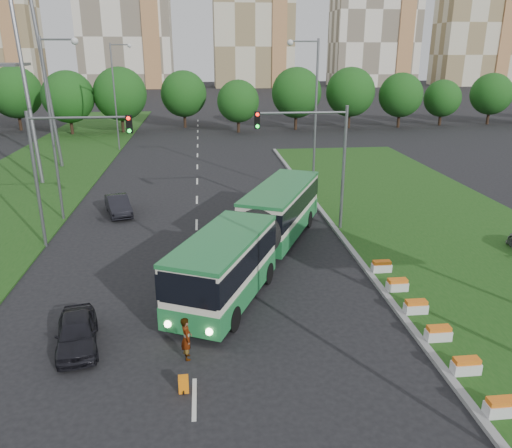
{
  "coord_description": "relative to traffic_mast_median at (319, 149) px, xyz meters",
  "views": [
    {
      "loc": [
        -2.43,
        -20.1,
        11.1
      ],
      "look_at": [
        0.21,
        4.26,
        2.6
      ],
      "focal_mm": 35.0,
      "sensor_mm": 36.0,
      "label": 1
    }
  ],
  "objects": [
    {
      "name": "ground",
      "position": [
        -4.78,
        -10.0,
        -5.35
      ],
      "size": [
        360.0,
        360.0,
        0.0
      ],
      "primitive_type": "plane",
      "color": "black",
      "rests_on": "ground"
    },
    {
      "name": "grass_median",
      "position": [
        8.22,
        -2.0,
        -5.27
      ],
      "size": [
        14.0,
        60.0,
        0.15
      ],
      "primitive_type": "cube",
      "color": "#1A4614",
      "rests_on": "ground"
    },
    {
      "name": "median_kerb",
      "position": [
        1.27,
        -2.0,
        -5.26
      ],
      "size": [
        0.3,
        60.0,
        0.18
      ],
      "primitive_type": "cube",
      "color": "gray",
      "rests_on": "ground"
    },
    {
      "name": "left_verge",
      "position": [
        -22.78,
        15.0,
        -5.3
      ],
      "size": [
        12.0,
        110.0,
        0.1
      ],
      "primitive_type": "cube",
      "color": "#1A4614",
      "rests_on": "ground"
    },
    {
      "name": "lane_markings",
      "position": [
        -7.78,
        10.0,
        -5.35
      ],
      "size": [
        0.2,
        100.0,
        0.01
      ],
      "primitive_type": null,
      "color": "silver",
      "rests_on": "ground"
    },
    {
      "name": "flower_planters",
      "position": [
        1.92,
        -12.5,
        -4.9
      ],
      "size": [
        1.1,
        11.5,
        0.6
      ],
      "primitive_type": null,
      "color": "silver",
      "rests_on": "grass_median"
    },
    {
      "name": "traffic_mast_median",
      "position": [
        0.0,
        0.0,
        0.0
      ],
      "size": [
        5.76,
        0.32,
        8.0
      ],
      "color": "slate",
      "rests_on": "ground"
    },
    {
      "name": "traffic_mast_left",
      "position": [
        -15.16,
        -1.0,
        0.0
      ],
      "size": [
        5.76,
        0.32,
        8.0
      ],
      "color": "slate",
      "rests_on": "ground"
    },
    {
      "name": "street_lamps",
      "position": [
        -7.78,
        0.0,
        0.65
      ],
      "size": [
        36.0,
        60.0,
        12.0
      ],
      "primitive_type": null,
      "color": "slate",
      "rests_on": "ground"
    },
    {
      "name": "tree_line",
      "position": [
        5.22,
        45.0,
        -0.85
      ],
      "size": [
        120.0,
        8.0,
        9.0
      ],
      "primitive_type": null,
      "color": "#154713",
      "rests_on": "ground"
    },
    {
      "name": "apartment_tower_cwest",
      "position": [
        -29.78,
        140.0,
        20.65
      ],
      "size": [
        28.0,
        15.0,
        52.0
      ],
      "primitive_type": "cube",
      "color": "silver",
      "rests_on": "ground"
    },
    {
      "name": "apartment_tower_ceast",
      "position": [
        10.22,
        140.0,
        19.65
      ],
      "size": [
        25.0,
        15.0,
        50.0
      ],
      "primitive_type": "cube",
      "color": "beige",
      "rests_on": "ground"
    },
    {
      "name": "apartment_tower_east",
      "position": [
        50.22,
        140.0,
        18.15
      ],
      "size": [
        27.0,
        15.0,
        47.0
      ],
      "primitive_type": "cube",
      "color": "silver",
      "rests_on": "ground"
    },
    {
      "name": "midrise_east",
      "position": [
        85.22,
        140.0,
        14.65
      ],
      "size": [
        24.0,
        14.0,
        40.0
      ],
      "primitive_type": "cube",
      "color": "beige",
      "rests_on": "ground"
    },
    {
      "name": "articulated_bus",
      "position": [
        -4.64,
        -4.67,
        -3.58
      ],
      "size": [
        2.73,
        17.54,
        2.89
      ],
      "rotation": [
        0.0,
        0.0,
        -0.44
      ],
      "color": "beige",
      "rests_on": "ground"
    },
    {
      "name": "car_left_near",
      "position": [
        -12.38,
        -12.31,
        -4.7
      ],
      "size": [
        2.25,
        4.05,
        1.31
      ],
      "primitive_type": "imported",
      "rotation": [
        0.0,
        0.0,
        0.19
      ],
      "color": "black",
      "rests_on": "ground"
    },
    {
      "name": "car_left_far",
      "position": [
        -13.35,
        4.9,
        -4.67
      ],
      "size": [
        2.58,
        4.38,
        1.36
      ],
      "primitive_type": "imported",
      "rotation": [
        0.0,
        0.0,
        0.29
      ],
      "color": "black",
      "rests_on": "ground"
    },
    {
      "name": "pedestrian",
      "position": [
        -8.06,
        -13.58,
        -4.48
      ],
      "size": [
        0.5,
        0.69,
        1.73
      ],
      "primitive_type": "imported",
      "rotation": [
        0.0,
        0.0,
        1.72
      ],
      "color": "gray",
      "rests_on": "ground"
    },
    {
      "name": "shopping_trolley",
      "position": [
        -8.14,
        -15.56,
        -5.06
      ],
      "size": [
        0.34,
        0.36,
        0.59
      ],
      "rotation": [
        0.0,
        0.0,
        0.04
      ],
      "color": "orange",
      "rests_on": "ground"
    }
  ]
}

